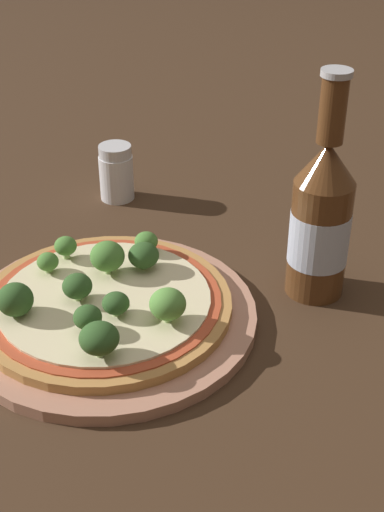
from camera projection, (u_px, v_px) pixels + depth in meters
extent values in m
plane|color=#3D2819|center=(121.00, 321.00, 0.71)|extent=(3.00, 3.00, 0.00)
cylinder|color=tan|center=(110.00, 316.00, 0.71)|extent=(0.29, 0.29, 0.01)
cylinder|color=#B77F42|center=(105.00, 304.00, 0.71)|extent=(0.25, 0.25, 0.01)
cylinder|color=#B74728|center=(105.00, 300.00, 0.70)|extent=(0.23, 0.23, 0.00)
cylinder|color=beige|center=(105.00, 299.00, 0.70)|extent=(0.21, 0.21, 0.00)
cylinder|color=#89A866|center=(49.00, 269.00, 0.74)|extent=(0.01, 0.01, 0.01)
ellipsoid|color=#477A33|center=(48.00, 262.00, 0.73)|extent=(0.02, 0.02, 0.02)
cylinder|color=#89A866|center=(116.00, 311.00, 0.67)|extent=(0.01, 0.01, 0.01)
ellipsoid|color=#2D5123|center=(116.00, 303.00, 0.67)|extent=(0.03, 0.03, 0.02)
cylinder|color=#89A866|center=(100.00, 350.00, 0.62)|extent=(0.01, 0.01, 0.01)
ellipsoid|color=#2D5123|center=(99.00, 338.00, 0.62)|extent=(0.04, 0.04, 0.03)
cylinder|color=#89A866|center=(144.00, 265.00, 0.74)|extent=(0.01, 0.01, 0.01)
ellipsoid|color=#2D5123|center=(144.00, 255.00, 0.74)|extent=(0.03, 0.03, 0.03)
cylinder|color=#89A866|center=(69.00, 253.00, 0.76)|extent=(0.01, 0.01, 0.01)
ellipsoid|color=#477A33|center=(68.00, 245.00, 0.76)|extent=(0.02, 0.02, 0.02)
cylinder|color=#89A866|center=(88.00, 327.00, 0.65)|extent=(0.01, 0.01, 0.01)
ellipsoid|color=#2D5123|center=(88.00, 317.00, 0.65)|extent=(0.03, 0.03, 0.02)
cylinder|color=#89A866|center=(78.00, 296.00, 0.69)|extent=(0.01, 0.01, 0.01)
ellipsoid|color=#2D5123|center=(77.00, 286.00, 0.69)|extent=(0.03, 0.03, 0.02)
cylinder|color=#89A866|center=(168.00, 316.00, 0.66)|extent=(0.01, 0.01, 0.01)
ellipsoid|color=#568E3D|center=(168.00, 304.00, 0.66)|extent=(0.03, 0.03, 0.03)
cylinder|color=#89A866|center=(108.00, 268.00, 0.73)|extent=(0.01, 0.01, 0.01)
ellipsoid|color=#477A33|center=(107.00, 256.00, 0.73)|extent=(0.04, 0.04, 0.03)
cylinder|color=#89A866|center=(147.00, 249.00, 0.77)|extent=(0.01, 0.01, 0.01)
ellipsoid|color=#477A33|center=(146.00, 241.00, 0.77)|extent=(0.03, 0.03, 0.02)
cylinder|color=#89A866|center=(17.00, 310.00, 0.68)|extent=(0.01, 0.01, 0.01)
ellipsoid|color=#2D5123|center=(15.00, 300.00, 0.67)|extent=(0.03, 0.03, 0.03)
cylinder|color=#563319|center=(319.00, 238.00, 0.72)|extent=(0.06, 0.06, 0.13)
cylinder|color=#B2BCD1|center=(319.00, 236.00, 0.72)|extent=(0.06, 0.06, 0.06)
cone|color=#563319|center=(327.00, 163.00, 0.68)|extent=(0.06, 0.06, 0.04)
cylinder|color=#563319|center=(333.00, 110.00, 0.65)|extent=(0.03, 0.03, 0.06)
cylinder|color=#B2B2B7|center=(337.00, 73.00, 0.63)|extent=(0.03, 0.03, 0.01)
cylinder|color=silver|center=(117.00, 177.00, 0.92)|extent=(0.04, 0.04, 0.06)
cylinder|color=silver|center=(115.00, 151.00, 0.90)|extent=(0.04, 0.04, 0.01)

